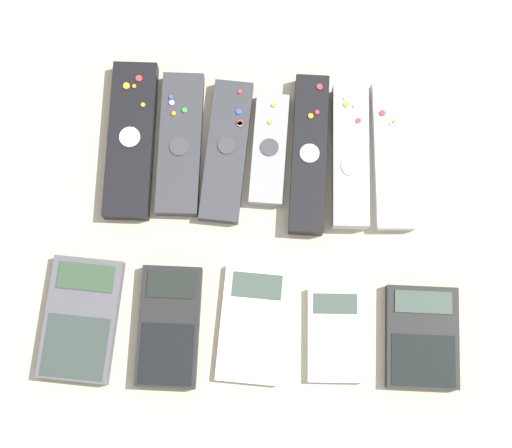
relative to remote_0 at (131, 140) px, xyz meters
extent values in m
plane|color=#B2A88E|center=(0.17, -0.14, -0.01)|extent=(3.00, 3.00, 0.00)
cube|color=black|center=(0.00, 0.00, 0.00)|extent=(0.06, 0.21, 0.02)
cylinder|color=silver|center=(0.00, 0.00, 0.01)|extent=(0.03, 0.03, 0.00)
cylinder|color=orange|center=(0.01, 0.05, 0.01)|extent=(0.01, 0.01, 0.00)
cylinder|color=orange|center=(0.00, 0.07, 0.01)|extent=(0.01, 0.01, 0.00)
cylinder|color=yellow|center=(-0.01, 0.07, 0.01)|extent=(0.01, 0.01, 0.00)
cylinder|color=red|center=(0.01, 0.08, 0.01)|extent=(0.01, 0.01, 0.00)
cube|color=#333338|center=(0.07, 0.00, 0.00)|extent=(0.06, 0.19, 0.02)
cylinder|color=#38383D|center=(0.07, -0.01, 0.01)|extent=(0.03, 0.03, 0.00)
cylinder|color=green|center=(0.07, 0.04, 0.01)|extent=(0.01, 0.01, 0.00)
cylinder|color=orange|center=(0.06, 0.04, 0.01)|extent=(0.01, 0.01, 0.00)
cylinder|color=blue|center=(0.05, 0.06, 0.01)|extent=(0.01, 0.01, 0.00)
cylinder|color=silver|center=(0.05, 0.05, 0.01)|extent=(0.01, 0.01, 0.00)
cube|color=#333338|center=(0.13, -0.01, 0.00)|extent=(0.06, 0.20, 0.02)
cylinder|color=#38383D|center=(0.13, 0.00, 0.01)|extent=(0.02, 0.02, 0.00)
cylinder|color=red|center=(0.14, 0.07, 0.01)|extent=(0.01, 0.01, 0.00)
cylinder|color=silver|center=(0.14, 0.03, 0.01)|extent=(0.01, 0.01, 0.00)
cylinder|color=blue|center=(0.14, 0.04, 0.01)|extent=(0.01, 0.01, 0.00)
cylinder|color=red|center=(0.14, 0.03, 0.01)|extent=(0.01, 0.01, 0.00)
cube|color=gray|center=(0.18, 0.00, 0.00)|extent=(0.05, 0.15, 0.02)
cylinder|color=#38383D|center=(0.18, 0.00, 0.01)|extent=(0.02, 0.02, 0.00)
cylinder|color=yellow|center=(0.19, 0.05, 0.01)|extent=(0.01, 0.01, 0.00)
cylinder|color=yellow|center=(0.18, 0.03, 0.01)|extent=(0.01, 0.01, 0.00)
cube|color=black|center=(0.24, -0.01, 0.00)|extent=(0.05, 0.22, 0.02)
cylinder|color=#99999E|center=(0.24, -0.01, 0.01)|extent=(0.03, 0.03, 0.00)
cylinder|color=red|center=(0.25, 0.08, 0.01)|extent=(0.01, 0.01, 0.00)
cylinder|color=orange|center=(0.24, 0.04, 0.01)|extent=(0.01, 0.01, 0.00)
cylinder|color=red|center=(0.25, 0.04, 0.01)|extent=(0.01, 0.01, 0.00)
cube|color=#B7B7BC|center=(0.29, -0.01, 0.00)|extent=(0.05, 0.19, 0.03)
cylinder|color=#99999E|center=(0.29, -0.03, 0.02)|extent=(0.03, 0.03, 0.00)
cylinder|color=red|center=(0.30, 0.03, 0.02)|extent=(0.01, 0.01, 0.00)
cylinder|color=silver|center=(0.28, 0.06, 0.02)|extent=(0.01, 0.01, 0.00)
cylinder|color=orange|center=(0.28, 0.06, 0.02)|extent=(0.01, 0.01, 0.00)
cylinder|color=silver|center=(0.29, 0.05, 0.02)|extent=(0.01, 0.01, 0.00)
cube|color=#B7B7BC|center=(0.35, -0.01, 0.00)|extent=(0.06, 0.20, 0.02)
cylinder|color=orange|center=(0.35, 0.04, 0.01)|extent=(0.01, 0.01, 0.00)
cylinder|color=silver|center=(0.34, 0.03, 0.01)|extent=(0.01, 0.01, 0.00)
cylinder|color=red|center=(0.33, 0.05, 0.01)|extent=(0.01, 0.01, 0.00)
cube|color=#4C4C51|center=(-0.04, -0.24, 0.00)|extent=(0.10, 0.16, 0.02)
cube|color=#2D422D|center=(-0.04, -0.19, 0.01)|extent=(0.07, 0.04, 0.00)
cube|color=#2E3834|center=(-0.05, -0.27, 0.01)|extent=(0.08, 0.08, 0.00)
cube|color=black|center=(0.07, -0.24, 0.00)|extent=(0.08, 0.15, 0.02)
cube|color=black|center=(0.07, -0.19, 0.01)|extent=(0.06, 0.03, 0.00)
cube|color=black|center=(0.07, -0.28, 0.01)|extent=(0.07, 0.08, 0.00)
cube|color=silver|center=(0.17, -0.24, -0.01)|extent=(0.09, 0.15, 0.01)
cube|color=#38473D|center=(0.18, -0.19, 0.00)|extent=(0.06, 0.03, 0.00)
cube|color=#91AB9D|center=(0.17, -0.27, 0.00)|extent=(0.07, 0.08, 0.00)
cube|color=silver|center=(0.28, -0.25, -0.01)|extent=(0.07, 0.12, 0.01)
cube|color=#38473D|center=(0.28, -0.21, 0.00)|extent=(0.06, 0.03, 0.00)
cube|color=#B19499|center=(0.28, -0.27, 0.00)|extent=(0.06, 0.06, 0.00)
cube|color=black|center=(0.39, -0.24, 0.00)|extent=(0.09, 0.13, 0.02)
cube|color=#38473D|center=(0.39, -0.20, 0.01)|extent=(0.07, 0.03, 0.00)
cube|color=black|center=(0.39, -0.27, 0.01)|extent=(0.08, 0.06, 0.00)
camera|label=1|loc=(0.18, -0.30, 0.90)|focal=50.00mm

